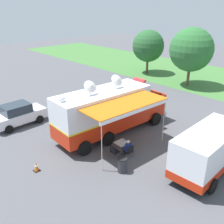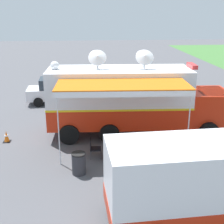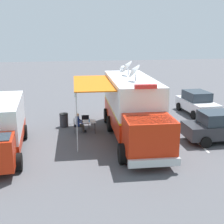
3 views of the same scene
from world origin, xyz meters
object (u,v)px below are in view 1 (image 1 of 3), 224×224
command_truck (111,109)px  trash_bin (122,165)px  support_truck (212,148)px  folding_chair_at_table (129,151)px  car_far_corner (87,101)px  traffic_cone (36,167)px  seated_responder (127,148)px  folding_chair_beside_table (114,151)px  water_bottle (124,140)px  car_behind_truck (18,114)px  folding_table (122,143)px

command_truck → trash_bin: 5.14m
support_truck → command_truck: bearing=-170.9°
command_truck → folding_chair_at_table: size_ratio=11.03×
trash_bin → support_truck: support_truck is taller
folding_chair_at_table → car_far_corner: (-8.11, 3.04, 0.37)m
folding_chair_at_table → traffic_cone: size_ratio=1.50×
folding_chair_at_table → seated_responder: (-0.19, 0.01, 0.14)m
command_truck → trash_bin: (4.02, -2.83, -1.49)m
traffic_cone → trash_bin: bearing=46.0°
folding_chair_beside_table → trash_bin: size_ratio=0.96×
trash_bin → support_truck: bearing=50.4°
water_bottle → seated_responder: 0.71m
traffic_cone → folding_chair_beside_table: bearing=63.6°
command_truck → folding_chair_at_table: command_truck is taller
seated_responder → trash_bin: size_ratio=1.37×
folding_chair_at_table → car_behind_truck: car_behind_truck is taller
folding_table → trash_bin: trash_bin is taller
folding_chair_at_table → traffic_cone: folding_chair_at_table is taller
command_truck → car_far_corner: command_truck is taller
folding_chair_at_table → support_truck: support_truck is taller
car_far_corner → command_truck: bearing=-17.9°
command_truck → folding_chair_beside_table: bearing=-39.9°
command_truck → folding_table: (2.49, -1.35, -1.27)m
command_truck → seated_responder: command_truck is taller
seated_responder → folding_chair_beside_table: bearing=-122.6°
command_truck → seated_responder: bearing=-25.5°
folding_chair_beside_table → water_bottle: bearing=98.6°
folding_chair_at_table → traffic_cone: (-2.78, -4.99, -0.23)m
folding_chair_beside_table → car_far_corner: bearing=153.3°
water_bottle → car_behind_truck: size_ratio=0.05×
folding_chair_at_table → support_truck: size_ratio=0.13×
water_bottle → folding_chair_beside_table: bearing=-81.4°
folding_table → trash_bin: (1.54, -1.48, -0.22)m
folding_table → folding_chair_beside_table: size_ratio=0.96×
support_truck → trash_bin: bearing=-129.6°
folding_table → support_truck: support_truck is taller
folding_chair_at_table → folding_table: bearing=170.5°
seated_responder → car_behind_truck: bearing=-162.5°
water_bottle → car_behind_truck: car_behind_truck is taller
trash_bin → traffic_cone: trash_bin is taller
water_bottle → command_truck: bearing=154.7°
folding_chair_at_table → water_bottle: bearing=158.8°
water_bottle → trash_bin: (1.55, -1.66, -0.38)m
folding_chair_beside_table → traffic_cone: (-2.12, -4.27, -0.23)m
folding_chair_beside_table → traffic_cone: size_ratio=1.50×
folding_table → car_behind_truck: car_behind_truck is taller
command_truck → folding_chair_at_table: (3.29, -1.48, -1.43)m
command_truck → support_truck: size_ratio=1.39×
seated_responder → car_far_corner: (-7.93, 3.03, 0.23)m
command_truck → car_far_corner: bearing=162.1°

